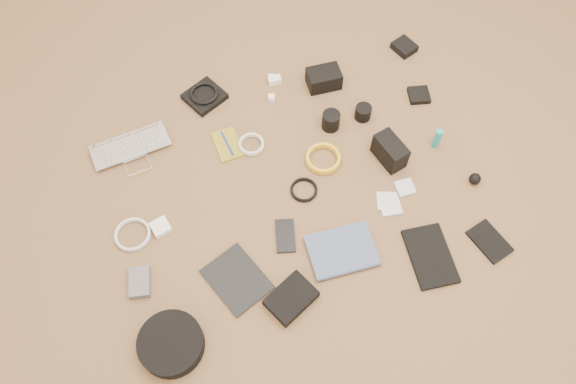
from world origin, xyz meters
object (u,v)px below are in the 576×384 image
object	(u,v)px
tablet	(237,279)
dslr_camera	(324,78)
paperback	(350,273)
phone	(285,236)
headphone_case	(171,344)
laptop	(134,155)

from	to	relation	value
tablet	dslr_camera	bearing A→B (deg)	29.49
tablet	paperback	xyz separation A→B (m)	(0.37, -0.11, 0.01)
phone	headphone_case	xyz separation A→B (m)	(-0.48, -0.25, 0.02)
tablet	laptop	bearing A→B (deg)	90.08
phone	paperback	bearing A→B (deg)	-36.87
phone	tablet	bearing A→B (deg)	-139.32
tablet	paperback	bearing A→B (deg)	-37.09
laptop	paperback	distance (m)	0.94
headphone_case	paperback	size ratio (longest dim) A/B	0.91
tablet	phone	size ratio (longest dim) A/B	1.66
headphone_case	paperback	distance (m)	0.64
laptop	phone	size ratio (longest dim) A/B	2.34
laptop	tablet	bearing A→B (deg)	-74.80
tablet	headphone_case	distance (m)	0.30
tablet	headphone_case	xyz separation A→B (m)	(-0.27, -0.15, 0.02)
tablet	paperback	distance (m)	0.39
headphone_case	tablet	bearing A→B (deg)	28.96
laptop	dslr_camera	world-z (taller)	dslr_camera
dslr_camera	laptop	bearing A→B (deg)	-169.53
dslr_camera	headphone_case	world-z (taller)	dslr_camera
laptop	paperback	xyz separation A→B (m)	(0.60, -0.73, -0.00)
paperback	phone	bearing A→B (deg)	41.65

